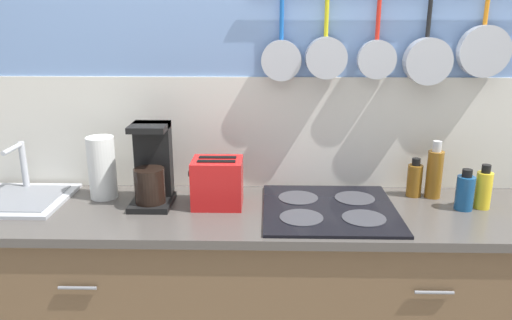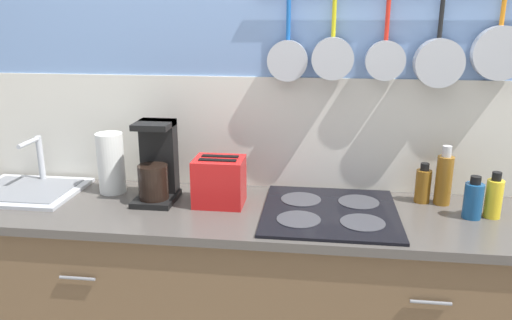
{
  "view_description": "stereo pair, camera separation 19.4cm",
  "coord_description": "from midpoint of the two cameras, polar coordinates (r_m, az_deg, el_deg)",
  "views": [
    {
      "loc": [
        0.04,
        -1.87,
        1.69
      ],
      "look_at": [
        -0.0,
        0.0,
        1.14
      ],
      "focal_mm": 35.0,
      "sensor_mm": 36.0,
      "label": 1
    },
    {
      "loc": [
        0.24,
        -1.85,
        1.69
      ],
      "look_at": [
        -0.0,
        0.0,
        1.14
      ],
      "focal_mm": 35.0,
      "sensor_mm": 36.0,
      "label": 2
    }
  ],
  "objects": [
    {
      "name": "cabinet_base",
      "position": [
        2.24,
        -2.58,
        -17.32
      ],
      "size": [
        2.57,
        0.55,
        0.9
      ],
      "color": "brown",
      "rests_on": "ground_plane"
    },
    {
      "name": "sink_basin",
      "position": [
        2.39,
        -28.29,
        -3.77
      ],
      "size": [
        0.46,
        0.39,
        0.22
      ],
      "color": "#B7BABF",
      "rests_on": "countertop"
    },
    {
      "name": "bottle_olive_oil",
      "position": [
        2.13,
        20.4,
        -3.48
      ],
      "size": [
        0.07,
        0.07,
        0.17
      ],
      "color": "navy",
      "rests_on": "countertop"
    },
    {
      "name": "paper_towel_roll",
      "position": [
        2.24,
        -19.59,
        -0.87
      ],
      "size": [
        0.12,
        0.12,
        0.27
      ],
      "color": "white",
      "rests_on": "countertop"
    },
    {
      "name": "bottle_vinegar",
      "position": [
        2.22,
        15.31,
        -2.2
      ],
      "size": [
        0.06,
        0.06,
        0.17
      ],
      "color": "#8C5919",
      "rests_on": "countertop"
    },
    {
      "name": "coffee_maker",
      "position": [
        2.11,
        -14.4,
        -1.23
      ],
      "size": [
        0.16,
        0.21,
        0.34
      ],
      "color": "black",
      "rests_on": "countertop"
    },
    {
      "name": "wall_back",
      "position": [
        2.23,
        -2.2,
        5.74
      ],
      "size": [
        7.2,
        0.16,
        2.6
      ],
      "color": "#7293C6",
      "rests_on": "ground_plane"
    },
    {
      "name": "bottle_sesame_oil",
      "position": [
        2.22,
        17.39,
        -1.44
      ],
      "size": [
        0.07,
        0.07,
        0.25
      ],
      "color": "#8C5919",
      "rests_on": "countertop"
    },
    {
      "name": "toaster",
      "position": [
        2.04,
        -7.16,
        -2.63
      ],
      "size": [
        0.22,
        0.16,
        0.2
      ],
      "color": "red",
      "rests_on": "countertop"
    },
    {
      "name": "cooktop",
      "position": [
        2.02,
        5.65,
        -5.63
      ],
      "size": [
        0.53,
        0.53,
        0.01
      ],
      "color": "black",
      "rests_on": "countertop"
    },
    {
      "name": "countertop",
      "position": [
        2.02,
        -2.75,
        -6.26
      ],
      "size": [
        2.61,
        0.57,
        0.03
      ],
      "color": "#4C4742",
      "rests_on": "cabinet_base"
    },
    {
      "name": "bottle_cooking_wine",
      "position": [
        2.17,
        22.28,
        -3.14
      ],
      "size": [
        0.06,
        0.06,
        0.18
      ],
      "color": "yellow",
      "rests_on": "countertop"
    }
  ]
}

